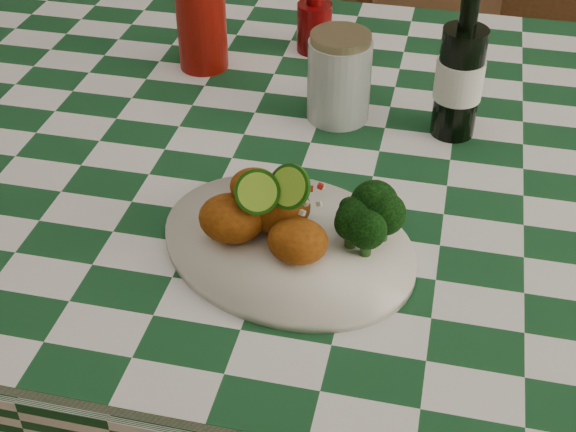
% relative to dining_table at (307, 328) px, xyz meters
% --- Properties ---
extents(dining_table, '(1.66, 1.06, 0.79)m').
position_rel_dining_table_xyz_m(dining_table, '(0.00, 0.00, 0.00)').
color(dining_table, '#154422').
rests_on(dining_table, ground).
extents(plate, '(0.40, 0.36, 0.02)m').
position_rel_dining_table_xyz_m(plate, '(0.02, -0.25, 0.40)').
color(plate, white).
rests_on(plate, dining_table).
extents(fried_chicken_pile, '(0.15, 0.11, 0.10)m').
position_rel_dining_table_xyz_m(fried_chicken_pile, '(0.01, -0.25, 0.46)').
color(fried_chicken_pile, '#984C0E').
rests_on(fried_chicken_pile, plate).
extents(broccoli_side, '(0.09, 0.09, 0.07)m').
position_rel_dining_table_xyz_m(broccoli_side, '(0.12, -0.24, 0.45)').
color(broccoli_side, black).
rests_on(broccoli_side, plate).
extents(red_tumbler, '(0.09, 0.09, 0.14)m').
position_rel_dining_table_xyz_m(red_tumbler, '(-0.23, 0.20, 0.47)').
color(red_tumbler, maroon).
rests_on(red_tumbler, dining_table).
extents(ketchup_bottle, '(0.06, 0.06, 0.13)m').
position_rel_dining_table_xyz_m(ketchup_bottle, '(-0.05, 0.30, 0.46)').
color(ketchup_bottle, '#660506').
rests_on(ketchup_bottle, dining_table).
extents(mason_jar, '(0.11, 0.11, 0.14)m').
position_rel_dining_table_xyz_m(mason_jar, '(0.03, 0.08, 0.46)').
color(mason_jar, '#B2BCBA').
rests_on(mason_jar, dining_table).
extents(beer_bottle, '(0.09, 0.09, 0.24)m').
position_rel_dining_table_xyz_m(beer_bottle, '(0.20, 0.08, 0.51)').
color(beer_bottle, black).
rests_on(beer_bottle, dining_table).
extents(wooden_chair_left, '(0.44, 0.46, 0.87)m').
position_rel_dining_table_xyz_m(wooden_chair_left, '(-0.24, 0.72, 0.04)').
color(wooden_chair_left, '#472814').
rests_on(wooden_chair_left, ground).
extents(wooden_chair_right, '(0.43, 0.45, 0.82)m').
position_rel_dining_table_xyz_m(wooden_chair_right, '(0.45, 0.77, 0.01)').
color(wooden_chair_right, '#472814').
rests_on(wooden_chair_right, ground).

